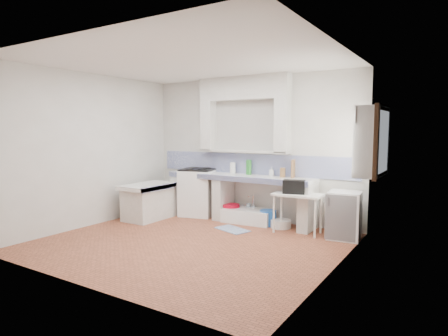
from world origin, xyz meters
The scene contains 36 objects.
floor centered at (0.00, 0.00, 0.00)m, with size 4.50×4.50×0.00m, color #9A4F34.
ceiling centered at (0.00, 0.00, 2.80)m, with size 4.50×4.50×0.00m, color silver.
wall_back centered at (0.00, 2.00, 1.40)m, with size 4.50×4.50×0.00m, color silver.
wall_front centered at (0.00, -2.00, 1.40)m, with size 4.50×4.50×0.00m, color silver.
wall_left centered at (-2.25, 0.00, 1.40)m, with size 4.50×4.50×0.00m, color silver.
wall_right centered at (2.25, 0.00, 1.40)m, with size 4.50×4.50×0.00m, color silver.
alcove_mass centered at (-0.10, 1.88, 2.58)m, with size 1.90×0.25×0.45m, color silver.
window_frame centered at (2.42, 1.20, 1.60)m, with size 0.35×0.86×1.06m, color #372211.
lace_valance centered at (2.28, 1.20, 1.98)m, with size 0.01×0.84×0.24m, color white.
counter_slab centered at (-0.10, 1.70, 0.86)m, with size 3.00×0.60×0.08m, color white.
counter_lip centered at (-0.10, 1.42, 0.86)m, with size 3.00×0.04×0.10m, color navy.
counter_pier_left centered at (-1.50, 1.70, 0.41)m, with size 0.20×0.55×0.82m, color silver.
counter_pier_mid centered at (-0.45, 1.70, 0.41)m, with size 0.20×0.55×0.82m, color silver.
counter_pier_right centered at (1.30, 1.70, 0.41)m, with size 0.20×0.55×0.82m, color silver.
peninsula_top centered at (-1.70, 0.90, 0.66)m, with size 0.70×1.10×0.08m, color white.
peninsula_base centered at (-1.70, 0.90, 0.31)m, with size 0.60×1.00×0.62m, color silver.
peninsula_lip centered at (-1.37, 0.90, 0.66)m, with size 0.04×1.10×0.10m, color navy.
backsplash centered at (0.00, 1.99, 1.10)m, with size 4.27×0.03×0.40m, color navy.
stove centered at (-1.06, 1.69, 0.47)m, with size 0.66×0.64×0.94m, color white.
sink centered at (0.13, 1.68, 0.12)m, with size 0.96×0.52×0.23m, color white.
side_table centered at (1.20, 1.45, 0.34)m, with size 0.82×0.46×0.04m, color white.
fridge centered at (1.98, 1.54, 0.39)m, with size 0.50×0.50×0.77m, color white.
bucket_red centered at (-0.25, 1.66, 0.16)m, with size 0.34×0.34×0.32m, color #C0031D.
bucket_orange centered at (0.24, 1.66, 0.13)m, with size 0.28×0.28×0.26m, color orange.
bucket_blue centered at (0.56, 1.66, 0.14)m, with size 0.31×0.31×0.29m, color blue.
basin_white centered at (0.82, 1.63, 0.07)m, with size 0.37×0.37×0.14m, color white.
water_bottle_a centered at (0.04, 1.85, 0.16)m, with size 0.09×0.09×0.33m, color silver.
water_bottle_b centered at (0.14, 1.85, 0.15)m, with size 0.08×0.08×0.29m, color silver.
black_bag centered at (1.14, 1.44, 0.80)m, with size 0.37×0.21×0.23m, color black.
green_bottle_a centered at (0.06, 1.84, 1.05)m, with size 0.06×0.06×0.29m, color #257C2A.
green_bottle_b centered at (0.01, 1.85, 1.04)m, with size 0.06×0.06×0.29m, color #257C2A.
knife_block centered at (0.77, 1.79, 0.99)m, with size 0.09×0.07×0.18m, color olive.
cutting_board centered at (0.95, 1.85, 1.06)m, with size 0.02×0.24×0.33m, color olive.
paper_towel centered at (-0.33, 1.85, 1.01)m, with size 0.11×0.11×0.22m, color white.
soap_bottle centered at (0.53, 1.85, 0.99)m, with size 0.08×0.08×0.18m, color white.
rug centered at (0.15, 1.03, 0.01)m, with size 0.62×0.35×0.01m, color navy.
Camera 1 is at (3.59, -4.72, 1.77)m, focal length 30.87 mm.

